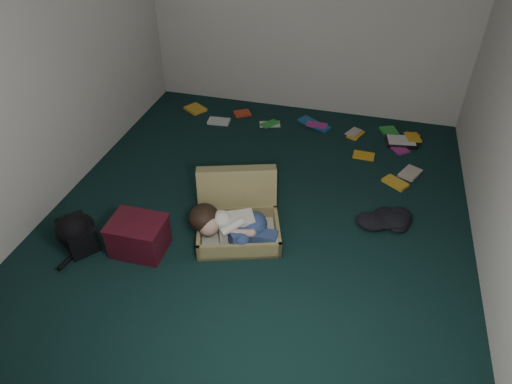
% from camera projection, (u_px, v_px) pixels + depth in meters
% --- Properties ---
extents(floor, '(4.50, 4.50, 0.00)m').
position_uv_depth(floor, '(260.00, 211.00, 4.52)').
color(floor, black).
rests_on(floor, ground).
extents(wall_back, '(4.50, 0.00, 4.50)m').
position_uv_depth(wall_back, '(308.00, 10.00, 5.43)').
color(wall_back, silver).
rests_on(wall_back, ground).
extents(wall_front, '(4.50, 0.00, 4.50)m').
position_uv_depth(wall_front, '(133.00, 306.00, 2.01)').
color(wall_front, silver).
rests_on(wall_front, ground).
extents(wall_left, '(0.00, 4.50, 4.50)m').
position_uv_depth(wall_left, '(47.00, 64.00, 4.13)').
color(wall_left, silver).
rests_on(wall_left, ground).
extents(suitcase, '(0.93, 0.92, 0.54)m').
position_uv_depth(suitcase, '(238.00, 215.00, 4.22)').
color(suitcase, '#958852').
rests_on(suitcase, floor).
extents(person, '(0.83, 0.42, 0.34)m').
position_uv_depth(person, '(233.00, 225.00, 4.04)').
color(person, silver).
rests_on(person, suitcase).
extents(maroon_bin, '(0.48, 0.38, 0.33)m').
position_uv_depth(maroon_bin, '(139.00, 236.00, 4.00)').
color(maroon_bin, '#430D19').
rests_on(maroon_bin, floor).
extents(backpack, '(0.57, 0.55, 0.27)m').
position_uv_depth(backpack, '(78.00, 234.00, 4.06)').
color(backpack, black).
rests_on(backpack, floor).
extents(clothing_pile, '(0.48, 0.40, 0.14)m').
position_uv_depth(clothing_pile, '(388.00, 216.00, 4.35)').
color(clothing_pile, black).
rests_on(clothing_pile, floor).
extents(paper_tray, '(0.39, 0.31, 0.05)m').
position_uv_depth(paper_tray, '(401.00, 142.00, 5.50)').
color(paper_tray, black).
rests_on(paper_tray, floor).
extents(book_scatter, '(3.07, 1.35, 0.02)m').
position_uv_depth(book_scatter, '(325.00, 136.00, 5.63)').
color(book_scatter, gold).
rests_on(book_scatter, floor).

